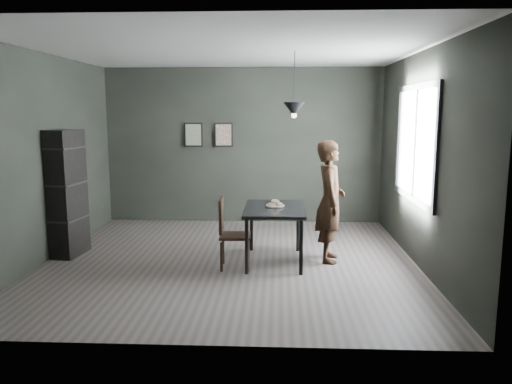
{
  "coord_description": "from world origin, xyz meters",
  "views": [
    {
      "loc": [
        0.66,
        -6.56,
        2.03
      ],
      "look_at": [
        0.35,
        0.05,
        0.95
      ],
      "focal_mm": 35.0,
      "sensor_mm": 36.0,
      "label": 1
    }
  ],
  "objects_px": {
    "woman": "(330,201)",
    "shelf_unit": "(66,193)",
    "pendant_lamp": "(294,109)",
    "wood_chair": "(229,229)",
    "white_plate": "(275,206)",
    "cafe_table": "(274,213)"
  },
  "relations": [
    {
      "from": "cafe_table",
      "to": "white_plate",
      "type": "height_order",
      "value": "white_plate"
    },
    {
      "from": "cafe_table",
      "to": "shelf_unit",
      "type": "distance_m",
      "value": 2.93
    },
    {
      "from": "white_plate",
      "to": "pendant_lamp",
      "type": "bearing_deg",
      "value": 10.37
    },
    {
      "from": "white_plate",
      "to": "woman",
      "type": "height_order",
      "value": "woman"
    },
    {
      "from": "shelf_unit",
      "to": "pendant_lamp",
      "type": "height_order",
      "value": "pendant_lamp"
    },
    {
      "from": "shelf_unit",
      "to": "cafe_table",
      "type": "bearing_deg",
      "value": 3.34
    },
    {
      "from": "white_plate",
      "to": "woman",
      "type": "relative_size",
      "value": 0.14
    },
    {
      "from": "white_plate",
      "to": "shelf_unit",
      "type": "xyz_separation_m",
      "value": [
        -2.93,
        0.14,
        0.13
      ]
    },
    {
      "from": "woman",
      "to": "shelf_unit",
      "type": "relative_size",
      "value": 0.93
    },
    {
      "from": "white_plate",
      "to": "woman",
      "type": "xyz_separation_m",
      "value": [
        0.74,
        0.03,
        0.07
      ]
    },
    {
      "from": "white_plate",
      "to": "woman",
      "type": "distance_m",
      "value": 0.74
    },
    {
      "from": "woman",
      "to": "cafe_table",
      "type": "bearing_deg",
      "value": 100.89
    },
    {
      "from": "woman",
      "to": "shelf_unit",
      "type": "xyz_separation_m",
      "value": [
        -3.67,
        0.11,
        0.06
      ]
    },
    {
      "from": "white_plate",
      "to": "shelf_unit",
      "type": "relative_size",
      "value": 0.13
    },
    {
      "from": "white_plate",
      "to": "shelf_unit",
      "type": "bearing_deg",
      "value": 177.27
    },
    {
      "from": "wood_chair",
      "to": "white_plate",
      "type": "bearing_deg",
      "value": 27.7
    },
    {
      "from": "woman",
      "to": "shelf_unit",
      "type": "distance_m",
      "value": 3.67
    },
    {
      "from": "white_plate",
      "to": "pendant_lamp",
      "type": "distance_m",
      "value": 1.32
    },
    {
      "from": "white_plate",
      "to": "shelf_unit",
      "type": "height_order",
      "value": "shelf_unit"
    },
    {
      "from": "white_plate",
      "to": "wood_chair",
      "type": "relative_size",
      "value": 0.25
    },
    {
      "from": "shelf_unit",
      "to": "wood_chair",
      "type": "bearing_deg",
      "value": -4.66
    },
    {
      "from": "cafe_table",
      "to": "white_plate",
      "type": "relative_size",
      "value": 5.22
    }
  ]
}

